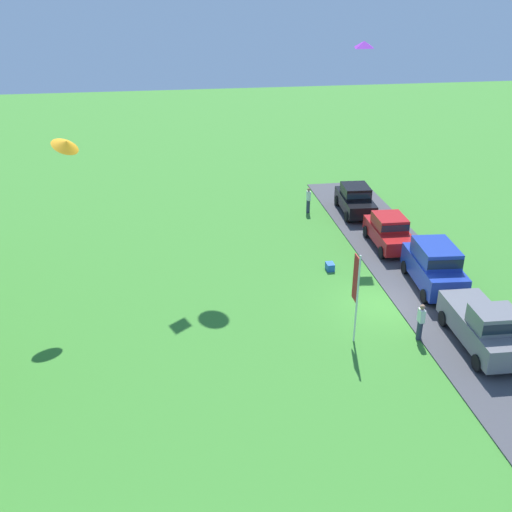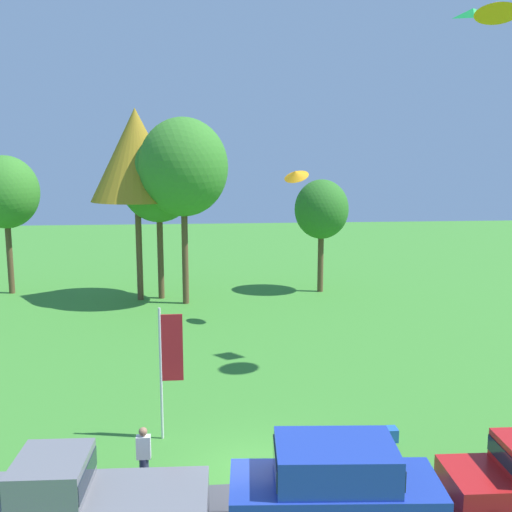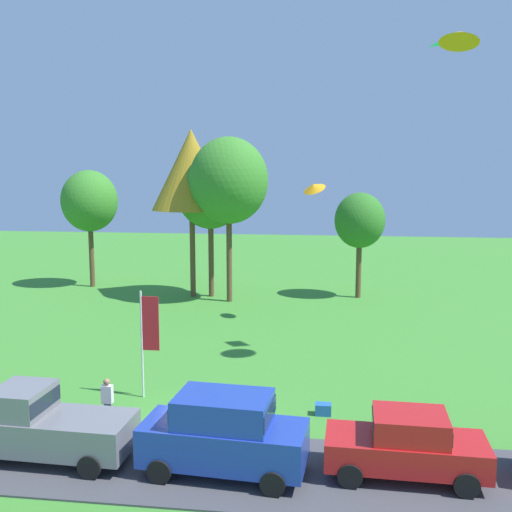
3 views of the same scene
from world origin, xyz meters
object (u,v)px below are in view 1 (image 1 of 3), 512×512
person_on_lawn (421,322)px  cooler_box (330,267)px  car_sedan_by_flagpole (355,199)px  person_watching_sky (308,200)px  kite_diamond_high_right (364,44)px  car_pickup_near_entrance (485,326)px  kite_delta_low_drifter (66,144)px  car_sedan_far_end (389,230)px  flag_banner (356,285)px  car_suv_mid_row (434,264)px

person_on_lawn → cooler_box: person_on_lawn is taller
car_sedan_by_flagpole → person_watching_sky: (0.63, 2.99, -0.16)m
car_sedan_by_flagpole → kite_diamond_high_right: 10.07m
car_pickup_near_entrance → kite_delta_low_drifter: kite_delta_low_drifter is taller
car_sedan_far_end → kite_diamond_high_right: (3.26, 1.21, 9.79)m
person_on_lawn → kite_diamond_high_right: 16.15m
flag_banner → kite_delta_low_drifter: size_ratio=3.36×
car_sedan_by_flagpole → cooler_box: (-7.82, 3.79, -0.84)m
car_sedan_by_flagpole → flag_banner: bearing=162.3°
car_suv_mid_row → kite_delta_low_drifter: size_ratio=3.88×
car_sedan_by_flagpole → car_pickup_near_entrance: bearing=-177.9°
car_sedan_far_end → cooler_box: size_ratio=7.96×
car_suv_mid_row → car_sedan_far_end: bearing=5.2°
car_suv_mid_row → car_sedan_by_flagpole: (10.50, 0.76, -0.25)m
car_suv_mid_row → kite_delta_low_drifter: 18.35m
car_sedan_far_end → kite_diamond_high_right: size_ratio=4.23×
car_pickup_near_entrance → person_watching_sky: 16.98m
person_on_lawn → kite_diamond_high_right: size_ratio=1.62×
person_on_lawn → cooler_box: (7.06, 2.04, -0.68)m
flag_banner → cooler_box: 7.01m
car_suv_mid_row → kite_diamond_high_right: kite_diamond_high_right is taller
person_on_lawn → flag_banner: size_ratio=0.42×
cooler_box → car_sedan_far_end: bearing=-60.0°
kite_delta_low_drifter → person_on_lawn: bearing=-113.0°
car_pickup_near_entrance → cooler_box: car_pickup_near_entrance is taller
person_on_lawn → car_suv_mid_row: bearing=-29.9°
car_suv_mid_row → cooler_box: 5.40m
person_watching_sky → cooler_box: 8.51m
person_watching_sky → flag_banner: (-14.99, 1.59, 1.71)m
kite_diamond_high_right → person_watching_sky: bearing=36.4°
car_pickup_near_entrance → car_sedan_far_end: (10.52, 0.27, -0.07)m
person_watching_sky → kite_delta_low_drifter: size_ratio=1.40×
car_sedan_far_end → car_suv_mid_row: bearing=-174.8°
car_suv_mid_row → car_sedan_far_end: size_ratio=1.06×
person_watching_sky → kite_diamond_high_right: bearing=-143.6°
car_sedan_far_end → person_on_lawn: 9.65m
car_suv_mid_row → person_on_lawn: car_suv_mid_row is taller
car_sedan_far_end → person_watching_sky: 6.92m
car_sedan_far_end → person_watching_sky: bearing=28.4°
car_pickup_near_entrance → cooler_box: size_ratio=9.05×
car_pickup_near_entrance → kite_diamond_high_right: bearing=6.2°
kite_diamond_high_right → flag_banner: bearing=163.2°
kite_delta_low_drifter → kite_diamond_high_right: bearing=-67.2°
car_sedan_by_flagpole → cooler_box: bearing=154.1°
car_suv_mid_row → flag_banner: flag_banner is taller
kite_diamond_high_right → car_sedan_far_end: bearing=-159.6°
person_on_lawn → kite_delta_low_drifter: size_ratio=1.40×
person_watching_sky → flag_banner: 15.17m
car_pickup_near_entrance → person_on_lawn: car_pickup_near_entrance is taller
car_suv_mid_row → kite_diamond_high_right: 12.76m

